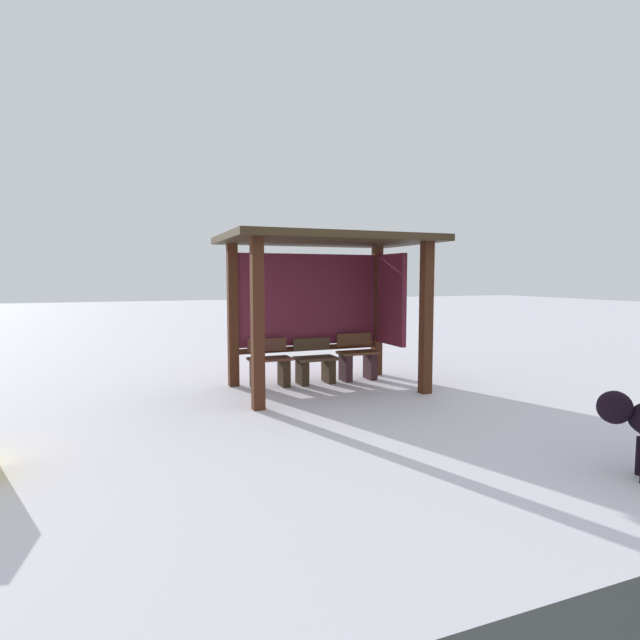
{
  "coord_description": "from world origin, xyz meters",
  "views": [
    {
      "loc": [
        -2.84,
        -6.94,
        1.69
      ],
      "look_at": [
        -0.15,
        -0.13,
        1.06
      ],
      "focal_mm": 28.4,
      "sensor_mm": 36.0,
      "label": 1
    }
  ],
  "objects_px": {
    "bus_shelter": "(328,273)",
    "bench_center_inside": "(315,365)",
    "bench_right_inside": "(358,361)",
    "bench_left_inside": "(270,368)"
  },
  "relations": [
    {
      "from": "bus_shelter",
      "to": "bench_right_inside",
      "type": "xyz_separation_m",
      "value": [
        0.65,
        0.27,
        -1.44
      ]
    },
    {
      "from": "bus_shelter",
      "to": "bench_right_inside",
      "type": "distance_m",
      "value": 1.6
    },
    {
      "from": "bench_right_inside",
      "to": "bench_left_inside",
      "type": "bearing_deg",
      "value": 179.96
    },
    {
      "from": "bus_shelter",
      "to": "bench_center_inside",
      "type": "xyz_separation_m",
      "value": [
        -0.1,
        0.27,
        -1.46
      ]
    },
    {
      "from": "bench_left_inside",
      "to": "bench_right_inside",
      "type": "relative_size",
      "value": 0.98
    },
    {
      "from": "bus_shelter",
      "to": "bench_right_inside",
      "type": "bearing_deg",
      "value": 22.59
    },
    {
      "from": "bench_left_inside",
      "to": "bench_right_inside",
      "type": "xyz_separation_m",
      "value": [
        1.49,
        -0.0,
        0.01
      ]
    },
    {
      "from": "bus_shelter",
      "to": "bench_center_inside",
      "type": "height_order",
      "value": "bus_shelter"
    },
    {
      "from": "bus_shelter",
      "to": "bench_center_inside",
      "type": "bearing_deg",
      "value": 110.62
    },
    {
      "from": "bus_shelter",
      "to": "bench_left_inside",
      "type": "bearing_deg",
      "value": 162.38
    }
  ]
}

